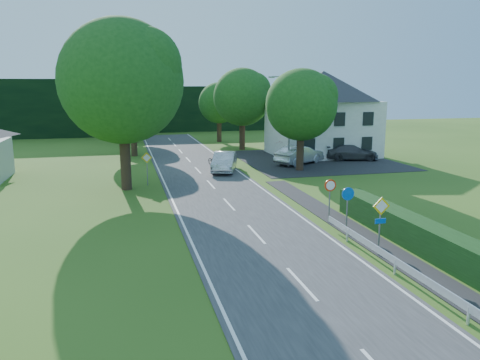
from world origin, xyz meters
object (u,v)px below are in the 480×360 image
object	(u,v)px
streetlight	(288,117)
parked_car_grey	(351,152)
parked_car_silver_a	(299,155)
parasol	(286,149)
parked_car_silver_b	(352,150)
motorcycle	(214,160)
moving_car	(224,162)

from	to	relation	value
streetlight	parked_car_grey	bearing A→B (deg)	15.28
parked_car_silver_a	parasol	xyz separation A→B (m)	(-0.15, 3.29, 0.07)
streetlight	parked_car_silver_a	bearing A→B (deg)	32.66
parked_car_silver_b	parasol	distance (m)	6.88
parked_car_silver_b	parasol	size ratio (longest dim) A/B	2.65
motorcycle	parked_car_silver_a	bearing A→B (deg)	-29.40
motorcycle	parked_car_grey	distance (m)	13.59
motorcycle	parasol	world-z (taller)	parasol
parked_car_grey	parasol	size ratio (longest dim) A/B	2.50
streetlight	moving_car	distance (m)	7.04
parasol	moving_car	bearing A→B (deg)	-144.17
streetlight	moving_car	xyz separation A→B (m)	(-5.96, -1.03, -3.61)
moving_car	parked_car_grey	world-z (taller)	moving_car
moving_car	parasol	xyz separation A→B (m)	(7.37, 5.32, 0.11)
parked_car_grey	moving_car	bearing A→B (deg)	116.07
streetlight	motorcycle	size ratio (longest dim) A/B	4.56
motorcycle	parked_car_silver_a	size ratio (longest dim) A/B	0.34
parked_car_silver_a	parked_car_grey	size ratio (longest dim) A/B	1.01
parasol	parked_car_grey	bearing A→B (deg)	-21.13
moving_car	parked_car_grey	distance (m)	13.62
parked_car_grey	parasol	bearing A→B (deg)	82.09
parked_car_grey	parked_car_silver_b	world-z (taller)	parked_car_silver_b
streetlight	motorcycle	xyz separation A→B (m)	(-6.26, 2.23, -3.96)
parked_car_silver_a	parked_car_grey	xyz separation A→B (m)	(5.76, 1.00, -0.11)
parked_car_silver_b	parasol	world-z (taller)	parasol
parked_car_silver_b	parasol	bearing A→B (deg)	69.07
parked_car_grey	streetlight	bearing A→B (deg)	118.49
parked_car_silver_a	parked_car_silver_b	size ratio (longest dim) A/B	0.95
motorcycle	parasol	bearing A→B (deg)	-5.45
moving_car	parked_car_silver_b	xyz separation A→B (m)	(14.20, 4.56, -0.06)
streetlight	parked_car_silver_a	size ratio (longest dim) A/B	1.54
parked_car_grey	parked_car_silver_a	bearing A→B (deg)	113.06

